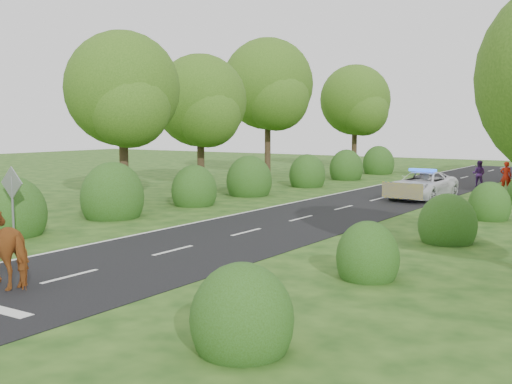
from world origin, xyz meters
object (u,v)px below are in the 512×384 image
Objects in this scene: road_sign at (12,194)px; pedestrian_purple at (479,174)px; pedestrian_red at (506,176)px; cow at (9,252)px; police_van at (422,185)px.

pedestrian_purple is at bearing 74.48° from road_sign.
road_sign reaches higher than pedestrian_red.
police_van is at bearing 171.67° from cow.
pedestrian_red is (5.14, 29.34, 0.06)m from cow.
road_sign is 1.55× the size of pedestrian_purple.
pedestrian_purple is (7.64, 27.52, -0.84)m from road_sign.
police_van is 7.97m from pedestrian_purple.
pedestrian_purple is (3.24, 30.84, 0.02)m from cow.
road_sign reaches higher than pedestrian_purple.
police_van is 6.99m from pedestrian_red.
pedestrian_red reaches higher than pedestrian_purple.
road_sign is at bearing -106.38° from police_van.
cow is 1.37× the size of pedestrian_purple.
pedestrian_purple is (0.85, 7.92, 0.11)m from police_van.
cow is (4.40, -3.32, -0.86)m from road_sign.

